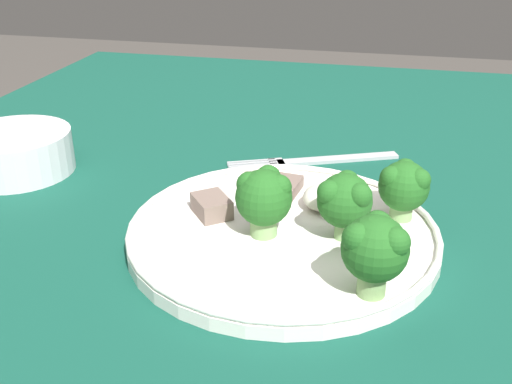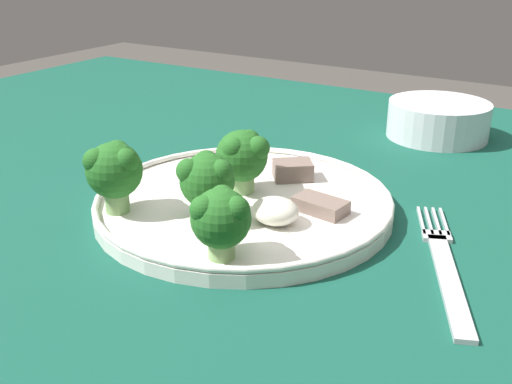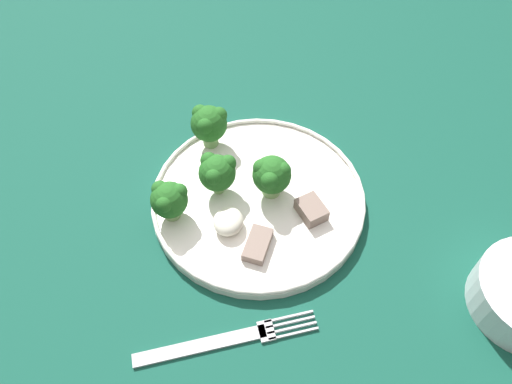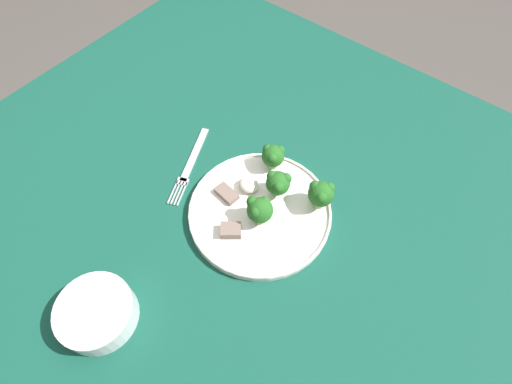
{
  "view_description": "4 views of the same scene",
  "coord_description": "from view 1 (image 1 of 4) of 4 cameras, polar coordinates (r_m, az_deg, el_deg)",
  "views": [
    {
      "loc": [
        -0.45,
        -0.05,
        0.98
      ],
      "look_at": [
        0.02,
        0.05,
        0.75
      ],
      "focal_mm": 42.0,
      "sensor_mm": 36.0,
      "label": 1
    },
    {
      "loc": [
        0.29,
        -0.4,
        0.94
      ],
      "look_at": [
        0.03,
        0.02,
        0.73
      ],
      "focal_mm": 42.0,
      "sensor_mm": 36.0,
      "label": 2
    },
    {
      "loc": [
        0.39,
        0.09,
        1.24
      ],
      "look_at": [
        0.01,
        0.03,
        0.73
      ],
      "focal_mm": 35.0,
      "sensor_mm": 36.0,
      "label": 3
    },
    {
      "loc": [
        -0.22,
        0.33,
        1.39
      ],
      "look_at": [
        0.04,
        0.0,
        0.73
      ],
      "focal_mm": 28.0,
      "sensor_mm": 36.0,
      "label": 4
    }
  ],
  "objects": [
    {
      "name": "table",
      "position": [
        0.57,
        5.03,
        -12.31
      ],
      "size": [
        1.37,
        1.09,
        0.7
      ],
      "color": "#114738",
      "rests_on": "ground_plane"
    },
    {
      "name": "cream_bowl",
      "position": [
        0.73,
        -21.97,
        3.46
      ],
      "size": [
        0.13,
        0.13,
        0.05
      ],
      "color": "silver",
      "rests_on": "table"
    },
    {
      "name": "meat_slice_front_slice",
      "position": [
        0.56,
        -4.25,
        -1.34
      ],
      "size": [
        0.05,
        0.05,
        0.02
      ],
      "color": "#756056",
      "rests_on": "dinner_plate"
    },
    {
      "name": "broccoli_floret_back_left",
      "position": [
        0.44,
        11.27,
        -5.25
      ],
      "size": [
        0.05,
        0.05,
        0.06
      ],
      "color": "#7FA866",
      "rests_on": "dinner_plate"
    },
    {
      "name": "broccoli_floret_near_rim_left",
      "position": [
        0.52,
        0.82,
        -0.33
      ],
      "size": [
        0.05,
        0.05,
        0.06
      ],
      "color": "#7FA866",
      "rests_on": "dinner_plate"
    },
    {
      "name": "broccoli_floret_front_left",
      "position": [
        0.51,
        8.45,
        -0.65
      ],
      "size": [
        0.05,
        0.05,
        0.06
      ],
      "color": "#7FA866",
      "rests_on": "dinner_plate"
    },
    {
      "name": "fork",
      "position": [
        0.71,
        5.64,
        2.99
      ],
      "size": [
        0.1,
        0.19,
        0.0
      ],
      "color": "#B2B2B7",
      "rests_on": "table"
    },
    {
      "name": "sauce_dollop",
      "position": [
        0.57,
        6.49,
        -0.52
      ],
      "size": [
        0.04,
        0.04,
        0.02
      ],
      "color": "silver",
      "rests_on": "dinner_plate"
    },
    {
      "name": "meat_slice_middle_slice",
      "position": [
        0.6,
        2.73,
        0.38
      ],
      "size": [
        0.05,
        0.03,
        0.01
      ],
      "color": "#756056",
      "rests_on": "dinner_plate"
    },
    {
      "name": "broccoli_floret_center_left",
      "position": [
        0.56,
        13.91,
        0.62
      ],
      "size": [
        0.05,
        0.05,
        0.06
      ],
      "color": "#7FA866",
      "rests_on": "dinner_plate"
    },
    {
      "name": "dinner_plate",
      "position": [
        0.54,
        2.56,
        -3.9
      ],
      "size": [
        0.28,
        0.28,
        0.02
      ],
      "color": "white",
      "rests_on": "table"
    }
  ]
}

